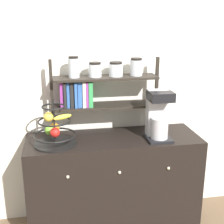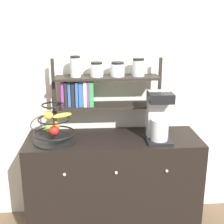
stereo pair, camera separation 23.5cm
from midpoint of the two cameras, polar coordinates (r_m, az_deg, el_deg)
name	(u,v)px [view 2 (the right image)]	position (r m, az deg, el deg)	size (l,w,h in m)	color
wall_back	(111,67)	(2.55, 2.47, 8.12)	(7.00, 0.05, 2.60)	silver
sideboard	(113,183)	(2.59, 2.93, -12.99)	(1.34, 0.48, 0.80)	black
coffee_maker	(159,117)	(2.36, 11.38, -0.91)	(0.18, 0.20, 0.38)	black
fruit_stand	(54,128)	(2.32, -7.76, -2.89)	(0.31, 0.31, 0.35)	black
shelf_hutch	(98,86)	(2.41, 0.13, 4.76)	(0.85, 0.20, 0.62)	black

